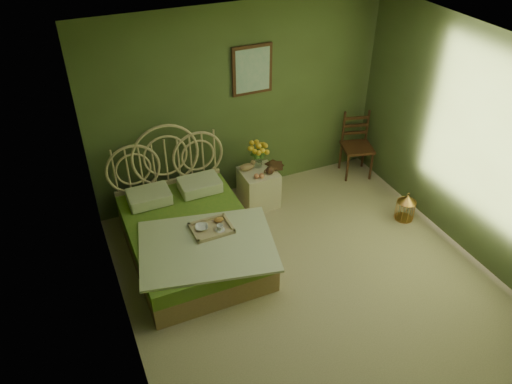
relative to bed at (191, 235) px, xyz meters
name	(u,v)px	position (x,y,z in m)	size (l,w,h in m)	color
floor	(317,291)	(1.08, -1.16, -0.29)	(4.50, 4.50, 0.00)	tan
ceiling	(340,66)	(1.08, -1.16, 2.31)	(4.50, 4.50, 0.00)	silver
wall_back	(239,104)	(1.08, 1.09, 1.01)	(4.00, 4.00, 0.00)	#516434
wall_left	(118,252)	(-0.92, -1.16, 1.01)	(4.50, 4.50, 0.00)	#516434
wall_right	(486,154)	(3.08, -1.16, 1.01)	(4.50, 4.50, 0.00)	#516434
wall_art	(252,70)	(1.25, 1.06, 1.46)	(0.54, 0.04, 0.64)	#381E0F
bed	(191,235)	(0.00, 0.00, 0.00)	(1.66, 2.10, 1.30)	#A88454
nightstand	(259,181)	(1.16, 0.64, 0.06)	(0.47, 0.48, 0.94)	beige
chair	(355,141)	(2.78, 0.81, 0.24)	(0.51, 0.51, 0.94)	#381E0F
birdcage	(406,207)	(2.78, -0.47, -0.11)	(0.24, 0.24, 0.37)	#C5833F
book_lower	(270,167)	(1.33, 0.65, 0.24)	(0.16, 0.22, 0.02)	#381E0F
book_upper	(270,166)	(1.33, 0.65, 0.26)	(0.16, 0.22, 0.02)	#472819
cereal_bowl	(202,227)	(0.08, -0.20, 0.23)	(0.15, 0.15, 0.04)	white
coffee_cup	(220,228)	(0.26, -0.31, 0.25)	(0.08, 0.08, 0.07)	white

